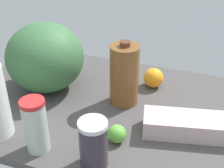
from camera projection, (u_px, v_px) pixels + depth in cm
name	position (u px, v px, depth cm)	size (l,w,h in cm)	color
countertop	(112.00, 109.00, 122.15)	(120.00, 76.00, 3.00)	#4B4747
watermelon	(45.00, 57.00, 126.05)	(31.41, 31.41, 28.15)	#3A6C3D
shaker_bottle	(93.00, 144.00, 91.35)	(8.75, 8.75, 15.90)	#362E38
egg_carton	(189.00, 126.00, 105.68)	(30.89, 10.90, 6.83)	beige
tumbler_cup	(36.00, 126.00, 96.25)	(7.63, 7.63, 18.69)	silver
chocolate_milk_jug	(124.00, 75.00, 117.79)	(11.04, 11.04, 25.80)	brown
orange_loose	(153.00, 78.00, 131.66)	(8.35, 8.35, 8.35)	orange
lime_beside_bowl	(117.00, 134.00, 102.54)	(6.19, 6.19, 6.19)	#63BA3F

